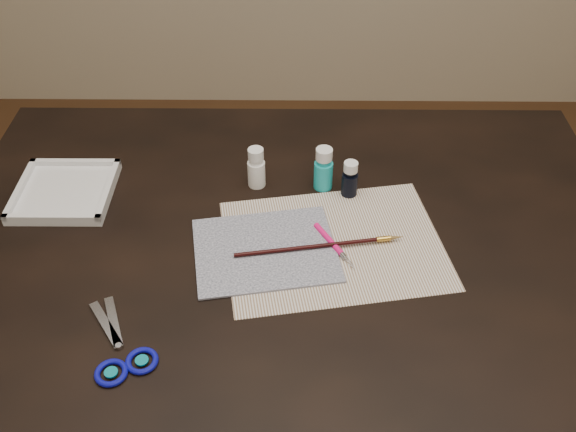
{
  "coord_description": "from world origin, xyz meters",
  "views": [
    {
      "loc": [
        0.01,
        -0.88,
        1.57
      ],
      "look_at": [
        0.0,
        0.0,
        0.8
      ],
      "focal_mm": 40.0,
      "sensor_mm": 36.0,
      "label": 1
    }
  ],
  "objects_px": {
    "canvas": "(265,250)",
    "paint_bottle_cyan": "(323,168)",
    "paper": "(334,244)",
    "paint_bottle_navy": "(350,179)",
    "scissors": "(111,340)",
    "palette_tray": "(65,191)",
    "paint_bottle_white": "(256,167)"
  },
  "relations": [
    {
      "from": "paint_bottle_white",
      "to": "paint_bottle_cyan",
      "type": "bearing_deg",
      "value": -2.57
    },
    {
      "from": "paint_bottle_cyan",
      "to": "palette_tray",
      "type": "relative_size",
      "value": 0.49
    },
    {
      "from": "canvas",
      "to": "palette_tray",
      "type": "bearing_deg",
      "value": 158.84
    },
    {
      "from": "palette_tray",
      "to": "paint_bottle_cyan",
      "type": "bearing_deg",
      "value": 3.62
    },
    {
      "from": "canvas",
      "to": "paint_bottle_cyan",
      "type": "xyz_separation_m",
      "value": [
        0.11,
        0.19,
        0.04
      ]
    },
    {
      "from": "paint_bottle_cyan",
      "to": "palette_tray",
      "type": "xyz_separation_m",
      "value": [
        -0.52,
        -0.03,
        -0.04
      ]
    },
    {
      "from": "paper",
      "to": "paint_bottle_navy",
      "type": "relative_size",
      "value": 5.08
    },
    {
      "from": "paint_bottle_white",
      "to": "paper",
      "type": "bearing_deg",
      "value": -49.88
    },
    {
      "from": "paper",
      "to": "canvas",
      "type": "bearing_deg",
      "value": -171.31
    },
    {
      "from": "scissors",
      "to": "palette_tray",
      "type": "distance_m",
      "value": 0.4
    },
    {
      "from": "scissors",
      "to": "palette_tray",
      "type": "xyz_separation_m",
      "value": [
        -0.17,
        0.37,
        0.01
      ]
    },
    {
      "from": "paint_bottle_white",
      "to": "palette_tray",
      "type": "relative_size",
      "value": 0.46
    },
    {
      "from": "paint_bottle_navy",
      "to": "scissors",
      "type": "height_order",
      "value": "paint_bottle_navy"
    },
    {
      "from": "paper",
      "to": "scissors",
      "type": "bearing_deg",
      "value": -147.83
    },
    {
      "from": "canvas",
      "to": "palette_tray",
      "type": "distance_m",
      "value": 0.44
    },
    {
      "from": "paint_bottle_navy",
      "to": "palette_tray",
      "type": "xyz_separation_m",
      "value": [
        -0.57,
        -0.01,
        -0.03
      ]
    },
    {
      "from": "canvas",
      "to": "palette_tray",
      "type": "height_order",
      "value": "palette_tray"
    },
    {
      "from": "canvas",
      "to": "scissors",
      "type": "height_order",
      "value": "scissors"
    },
    {
      "from": "canvas",
      "to": "paint_bottle_white",
      "type": "relative_size",
      "value": 2.91
    },
    {
      "from": "paper",
      "to": "palette_tray",
      "type": "bearing_deg",
      "value": 165.41
    },
    {
      "from": "paint_bottle_navy",
      "to": "scissors",
      "type": "xyz_separation_m",
      "value": [
        -0.4,
        -0.38,
        -0.03
      ]
    },
    {
      "from": "paint_bottle_cyan",
      "to": "scissors",
      "type": "height_order",
      "value": "paint_bottle_cyan"
    },
    {
      "from": "paint_bottle_cyan",
      "to": "paper",
      "type": "bearing_deg",
      "value": -85.11
    },
    {
      "from": "paper",
      "to": "paint_bottle_cyan",
      "type": "height_order",
      "value": "paint_bottle_cyan"
    },
    {
      "from": "paper",
      "to": "paint_bottle_white",
      "type": "bearing_deg",
      "value": 130.12
    },
    {
      "from": "paper",
      "to": "paint_bottle_navy",
      "type": "bearing_deg",
      "value": 75.93
    },
    {
      "from": "paint_bottle_cyan",
      "to": "scissors",
      "type": "bearing_deg",
      "value": -130.98
    },
    {
      "from": "paper",
      "to": "palette_tray",
      "type": "xyz_separation_m",
      "value": [
        -0.53,
        0.14,
        0.01
      ]
    },
    {
      "from": "paper",
      "to": "palette_tray",
      "type": "height_order",
      "value": "palette_tray"
    },
    {
      "from": "paint_bottle_white",
      "to": "paint_bottle_cyan",
      "type": "distance_m",
      "value": 0.14
    },
    {
      "from": "paint_bottle_cyan",
      "to": "paint_bottle_navy",
      "type": "distance_m",
      "value": 0.06
    },
    {
      "from": "canvas",
      "to": "paint_bottle_white",
      "type": "distance_m",
      "value": 0.2
    }
  ]
}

